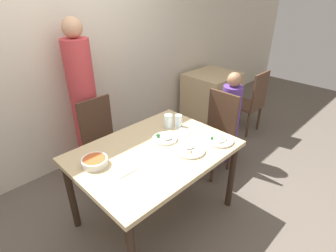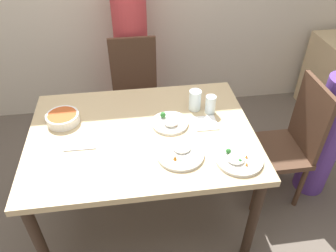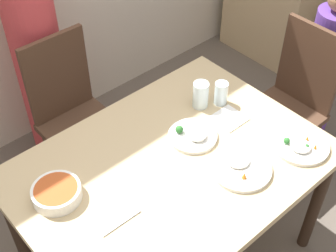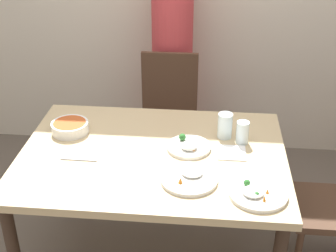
{
  "view_description": "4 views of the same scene",
  "coord_description": "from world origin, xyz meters",
  "px_view_note": "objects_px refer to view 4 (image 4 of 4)",
  "views": [
    {
      "loc": [
        -1.23,
        -1.39,
        1.97
      ],
      "look_at": [
        0.14,
        -0.02,
        0.93
      ],
      "focal_mm": 28.0,
      "sensor_mm": 36.0,
      "label": 1
    },
    {
      "loc": [
        -0.05,
        -1.5,
        1.99
      ],
      "look_at": [
        0.15,
        -0.08,
        0.85
      ],
      "focal_mm": 35.0,
      "sensor_mm": 36.0,
      "label": 2
    },
    {
      "loc": [
        -0.91,
        -1.0,
        2.25
      ],
      "look_at": [
        -0.02,
        0.0,
        0.98
      ],
      "focal_mm": 50.0,
      "sensor_mm": 36.0,
      "label": 3
    },
    {
      "loc": [
        0.26,
        -1.97,
        1.99
      ],
      "look_at": [
        0.08,
        -0.08,
        0.95
      ],
      "focal_mm": 50.0,
      "sensor_mm": 36.0,
      "label": 4
    }
  ],
  "objects_px": {
    "person_adult": "(173,60)",
    "glass_water_tall": "(242,133)",
    "bowl_curry": "(70,127)",
    "plate_rice_adult": "(189,146)",
    "chair_adult_spot": "(169,121)"
  },
  "relations": [
    {
      "from": "person_adult",
      "to": "glass_water_tall",
      "type": "distance_m",
      "value": 1.09
    },
    {
      "from": "bowl_curry",
      "to": "glass_water_tall",
      "type": "height_order",
      "value": "glass_water_tall"
    },
    {
      "from": "bowl_curry",
      "to": "plate_rice_adult",
      "type": "bearing_deg",
      "value": -10.11
    },
    {
      "from": "person_adult",
      "to": "glass_water_tall",
      "type": "relative_size",
      "value": 14.27
    },
    {
      "from": "person_adult",
      "to": "glass_water_tall",
      "type": "xyz_separation_m",
      "value": [
        0.44,
        -1.0,
        -0.0
      ]
    },
    {
      "from": "person_adult",
      "to": "bowl_curry",
      "type": "xyz_separation_m",
      "value": [
        -0.47,
        -0.97,
        -0.03
      ]
    },
    {
      "from": "person_adult",
      "to": "plate_rice_adult",
      "type": "distance_m",
      "value": 1.1
    },
    {
      "from": "chair_adult_spot",
      "to": "plate_rice_adult",
      "type": "bearing_deg",
      "value": -77.38
    },
    {
      "from": "bowl_curry",
      "to": "plate_rice_adult",
      "type": "relative_size",
      "value": 0.89
    },
    {
      "from": "bowl_curry",
      "to": "person_adult",
      "type": "bearing_deg",
      "value": 64.18
    },
    {
      "from": "person_adult",
      "to": "glass_water_tall",
      "type": "height_order",
      "value": "person_adult"
    },
    {
      "from": "chair_adult_spot",
      "to": "plate_rice_adult",
      "type": "relative_size",
      "value": 4.19
    },
    {
      "from": "glass_water_tall",
      "to": "person_adult",
      "type": "bearing_deg",
      "value": 114.05
    },
    {
      "from": "chair_adult_spot",
      "to": "bowl_curry",
      "type": "distance_m",
      "value": 0.86
    },
    {
      "from": "bowl_curry",
      "to": "glass_water_tall",
      "type": "relative_size",
      "value": 1.65
    }
  ]
}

